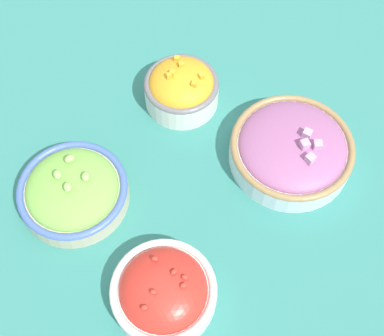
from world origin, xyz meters
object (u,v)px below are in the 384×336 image
object	(u,v)px
bowl_cherry_tomatoes	(164,291)
bowl_red_onion	(292,149)
bowl_squash	(181,88)
bowl_lettuce	(73,191)

from	to	relation	value
bowl_cherry_tomatoes	bowl_red_onion	xyz separation A→B (m)	(-0.32, -0.00, 0.00)
bowl_squash	bowl_red_onion	size ratio (longest dim) A/B	0.64
bowl_squash	bowl_cherry_tomatoes	size ratio (longest dim) A/B	0.85
bowl_cherry_tomatoes	bowl_red_onion	world-z (taller)	bowl_red_onion
bowl_squash	bowl_lettuce	bearing A→B (deg)	0.39
bowl_cherry_tomatoes	bowl_lettuce	bearing A→B (deg)	-96.23
bowl_cherry_tomatoes	bowl_squash	bearing A→B (deg)	-142.19
bowl_squash	bowl_red_onion	world-z (taller)	bowl_squash
bowl_cherry_tomatoes	bowl_lettuce	world-z (taller)	bowl_cherry_tomatoes
bowl_squash	bowl_cherry_tomatoes	distance (m)	0.36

